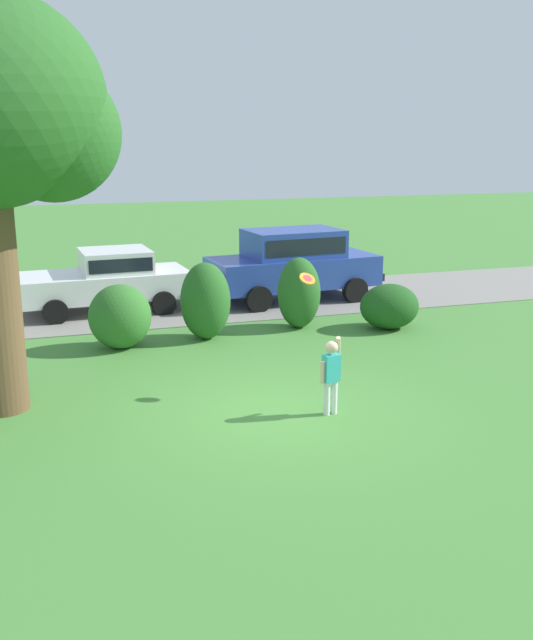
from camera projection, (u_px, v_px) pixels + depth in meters
ground_plane at (272, 412)px, 11.57m from camera, size 80.00×80.00×0.00m
driveway_strip at (178, 306)px, 18.89m from camera, size 28.00×4.40×0.02m
shrub_near_tree at (120, 317)px, 14.95m from camera, size 1.30×1.16×1.35m
shrub_centre_left at (205, 301)px, 15.63m from camera, size 1.09×1.08×1.69m
shrub_centre at (299, 293)px, 16.56m from camera, size 0.99×1.01×1.64m
shrub_centre_right at (389, 306)px, 16.55m from camera, size 1.38×1.18×1.04m
parked_sedan at (107, 278)px, 18.17m from camera, size 4.50×2.30×1.56m
parked_suv at (293, 261)px, 19.33m from camera, size 4.85×2.42×1.92m
child_thrower at (331, 371)px, 11.32m from camera, size 0.43×0.32×1.29m
frisbee at (307, 279)px, 12.10m from camera, size 0.31×0.25×0.22m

